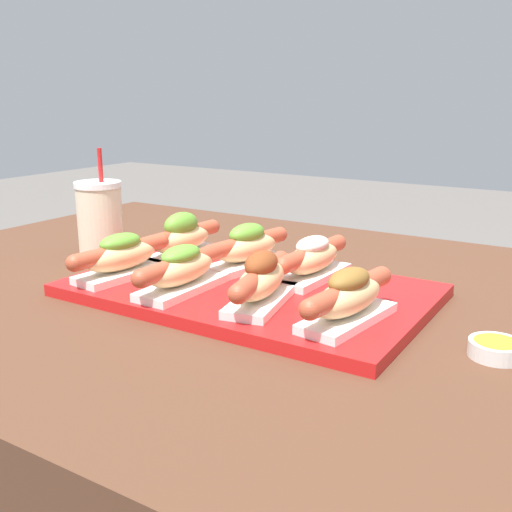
% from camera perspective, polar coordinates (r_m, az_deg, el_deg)
% --- Properties ---
extents(patio_table, '(1.47, 0.97, 0.70)m').
position_cam_1_polar(patio_table, '(1.10, 1.15, -20.86)').
color(patio_table, '#4C2D1E').
rests_on(patio_table, ground_plane).
extents(serving_tray, '(0.53, 0.33, 0.02)m').
position_cam_1_polar(serving_tray, '(0.91, -0.67, -3.27)').
color(serving_tray, red).
rests_on(serving_tray, patio_table).
extents(hot_dog_0, '(0.08, 0.20, 0.07)m').
position_cam_1_polar(hot_dog_0, '(0.96, -12.72, -0.01)').
color(hot_dog_0, white).
rests_on(hot_dog_0, serving_tray).
extents(hot_dog_1, '(0.06, 0.20, 0.07)m').
position_cam_1_polar(hot_dog_1, '(0.87, -7.11, -1.25)').
color(hot_dog_1, white).
rests_on(hot_dog_1, serving_tray).
extents(hot_dog_2, '(0.09, 0.19, 0.07)m').
position_cam_1_polar(hot_dog_2, '(0.81, 0.51, -2.28)').
color(hot_dog_2, white).
rests_on(hot_dog_2, serving_tray).
extents(hot_dog_3, '(0.08, 0.19, 0.07)m').
position_cam_1_polar(hot_dog_3, '(0.75, 8.79, -3.87)').
color(hot_dog_3, white).
rests_on(hot_dog_3, serving_tray).
extents(hot_dog_4, '(0.07, 0.20, 0.08)m').
position_cam_1_polar(hot_dog_4, '(1.05, -7.11, 1.72)').
color(hot_dog_4, white).
rests_on(hot_dog_4, serving_tray).
extents(hot_dog_5, '(0.08, 0.19, 0.07)m').
position_cam_1_polar(hot_dog_5, '(0.99, -0.86, 0.87)').
color(hot_dog_5, white).
rests_on(hot_dog_5, serving_tray).
extents(hot_dog_6, '(0.07, 0.20, 0.07)m').
position_cam_1_polar(hot_dog_6, '(0.93, 5.38, -0.22)').
color(hot_dog_6, white).
rests_on(hot_dog_6, serving_tray).
extents(sauce_bowl, '(0.06, 0.06, 0.02)m').
position_cam_1_polar(sauce_bowl, '(0.76, 21.90, -8.15)').
color(sauce_bowl, silver).
rests_on(sauce_bowl, patio_table).
extents(drink_cup, '(0.08, 0.08, 0.20)m').
position_cam_1_polar(drink_cup, '(1.13, -14.63, 3.26)').
color(drink_cup, beige).
rests_on(drink_cup, patio_table).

